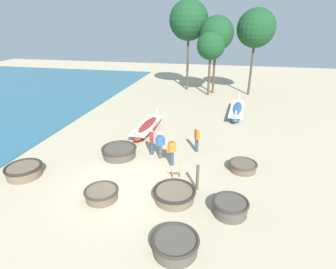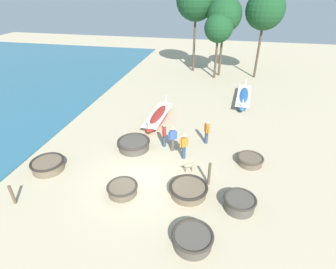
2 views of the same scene
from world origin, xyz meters
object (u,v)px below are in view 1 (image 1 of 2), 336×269
Objects in this scene: coracle_far_right at (175,244)px; fisherman_standing_right at (152,141)px; coracle_front_left at (243,166)px; fisherman_standing_left at (172,149)px; coracle_nearest at (119,151)px; coracle_tilted at (174,194)px; mooring_post_mid_beach at (197,178)px; coracle_upturned at (102,193)px; coracle_weathered at (230,207)px; fisherman_with_hat at (160,143)px; tree_right_mid at (211,46)px; long_boat_green_hull at (237,110)px; fisherman_crouching at (197,139)px; tree_tall_back at (256,28)px; long_boat_red_hull at (148,127)px; dog at (177,171)px; coracle_far_left at (24,170)px; tree_left_mid at (189,20)px; tree_center at (216,34)px.

coracle_far_right is 7.21m from fisherman_standing_right.
fisherman_standing_left is at bearing -176.35° from coracle_front_left.
coracle_nearest is at bearing 126.15° from coracle_far_right.
coracle_tilted is 1.34m from mooring_post_mid_beach.
coracle_upturned is at bearing -79.30° from coracle_nearest.
coracle_weathered is 5.61m from fisherman_with_hat.
tree_right_mid is at bearing 89.61° from coracle_tilted.
long_boat_green_hull is 8.05m from fisherman_crouching.
tree_tall_back is (4.34, 19.56, 6.33)m from coracle_tilted.
fisherman_with_hat is at bearing -63.79° from long_boat_red_hull.
fisherman_crouching is (-2.54, -7.63, 0.51)m from long_boat_green_hull.
tree_right_mid is at bearing 72.90° from long_boat_red_hull.
mooring_post_mid_beach is at bearing -37.43° from dog.
coracle_far_right is at bearing -78.55° from coracle_tilted.
coracle_far_right is 0.98× the size of fisherman_with_hat.
mooring_post_mid_beach is at bearing 4.27° from coracle_far_left.
fisherman_crouching is at bearing 91.01° from coracle_far_right.
coracle_nearest is 1.08× the size of coracle_tilted.
tree_left_mid reaches higher than tree_tall_back.
fisherman_standing_right is at bearing 32.84° from coracle_far_left.
long_boat_green_hull is 0.88× the size of tree_right_mid.
coracle_front_left is 0.23× the size of tree_right_mid.
coracle_weathered is 2.04m from mooring_post_mid_beach.
tree_right_mid reaches higher than fisherman_with_hat.
long_boat_red_hull is (-6.27, -5.21, -0.01)m from long_boat_green_hull.
coracle_weathered is at bearing -30.86° from coracle_nearest.
coracle_tilted is at bearing -90.39° from tree_right_mid.
coracle_tilted is at bearing 10.80° from coracle_upturned.
tree_tall_back is 1.32× the size of tree_right_mid.
dog reaches higher than coracle_tilted.
tree_left_mid is at bearing 159.71° from tree_center.
fisherman_with_hat is (2.36, 0.31, 0.63)m from coracle_nearest.
coracle_nearest is at bearing 37.67° from coracle_far_left.
fisherman_standing_left reaches higher than coracle_front_left.
coracle_far_left is 0.23× the size of tree_center.
long_boat_red_hull is at bearing 116.21° from fisherman_with_hat.
long_boat_green_hull is 3.42× the size of fisherman_standing_left.
tree_right_mid is at bearing 83.77° from fisherman_with_hat.
mooring_post_mid_beach is 18.05m from tree_right_mid.
coracle_nearest is 19.27m from tree_tall_back.
fisherman_crouching is (3.73, -2.41, 0.51)m from long_boat_red_hull.
coracle_far_left is 1.06× the size of fisherman_standing_left.
fisherman_standing_left is at bearing 20.61° from coracle_far_left.
coracle_upturned is at bearing -102.75° from fisherman_standing_right.
coracle_upturned is at bearing -88.63° from long_boat_red_hull.
fisherman_standing_left is (-1.27, 5.69, 0.65)m from coracle_far_right.
fisherman_crouching reaches higher than long_boat_green_hull.
coracle_weathered is 0.19× the size of tree_center.
coracle_far_left is at bearing -122.34° from long_boat_red_hull.
tree_right_mid is (2.59, -2.12, -2.33)m from tree_left_mid.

